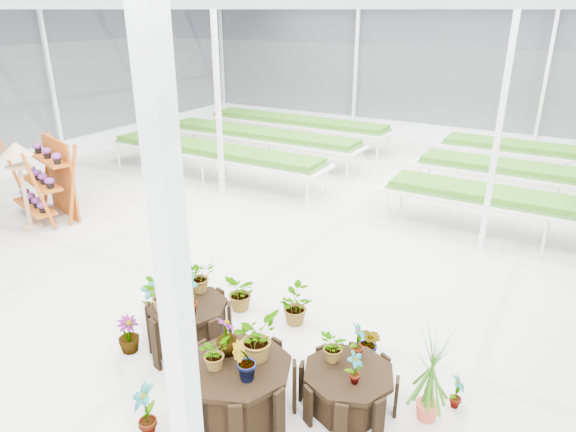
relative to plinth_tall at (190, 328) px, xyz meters
The scene contains 10 objects.
ground_plane 1.16m from the plinth_tall, 106.52° to the left, with size 24.00×24.00×0.00m, color gray.
greenhouse_shell 2.19m from the plinth_tall, 106.52° to the left, with size 18.00×24.00×4.50m, color white, non-canonical shape.
steel_frame 2.19m from the plinth_tall, 106.52° to the left, with size 18.00×24.00×4.50m, color silver, non-canonical shape.
nursery_benches 8.26m from the plinth_tall, 92.18° to the left, with size 16.00×7.00×0.84m, color silver, non-canonical shape.
plinth_tall is the anchor object (origin of this frame).
plinth_mid 1.34m from the plinth_tall, 26.57° to the right, with size 1.23×1.23×0.65m, color black.
plinth_low 2.21m from the plinth_tall, ahead, with size 1.07×1.07×0.48m, color black.
shelf_rack 6.09m from the plinth_tall, 160.15° to the left, with size 1.60×0.85×1.69m, color #95410F, non-canonical shape.
bird_table 5.76m from the plinth_tall, 164.93° to the left, with size 0.43×0.43×1.83m, color tan, non-canonical shape.
nursery_plants 0.99m from the plinth_tall, ahead, with size 4.48×3.23×1.30m.
Camera 1 is at (4.26, -5.28, 4.20)m, focal length 32.00 mm.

